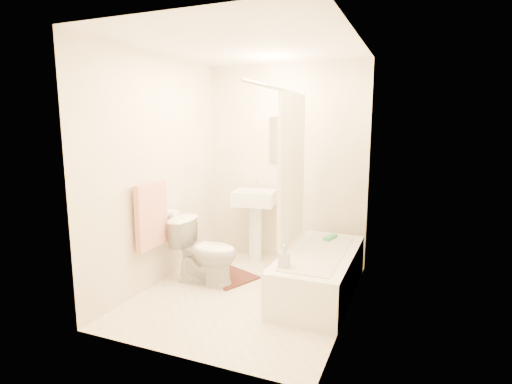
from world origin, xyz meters
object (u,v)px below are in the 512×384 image
at_px(toilet, 206,252).
at_px(soap_bottle, 284,256).
at_px(bathtub, 319,273).
at_px(bath_mat, 224,275).
at_px(sink, 255,223).

relative_size(toilet, soap_bottle, 3.36).
bearing_deg(soap_bottle, toilet, 161.16).
distance_m(bathtub, soap_bottle, 0.66).
height_order(bathtub, bath_mat, bathtub).
height_order(toilet, bath_mat, toilet).
xyz_separation_m(bathtub, soap_bottle, (-0.20, -0.54, 0.32)).
distance_m(sink, soap_bottle, 1.41).
distance_m(sink, bathtub, 1.20).
relative_size(toilet, sink, 0.73).
bearing_deg(bath_mat, bathtub, -1.51).
relative_size(toilet, bath_mat, 1.06).
distance_m(sink, bath_mat, 0.79).
relative_size(toilet, bathtub, 0.47).
height_order(sink, bathtub, sink).
xyz_separation_m(sink, bath_mat, (-0.12, -0.62, -0.47)).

